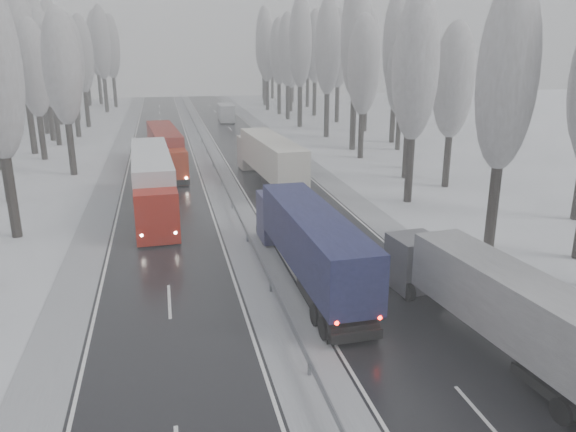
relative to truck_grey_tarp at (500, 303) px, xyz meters
name	(u,v)px	position (x,y,z in m)	size (l,w,h in m)	color
carriageway_right	(291,198)	(-2.96, 25.90, -2.21)	(7.50, 200.00, 0.03)	black
carriageway_left	(164,206)	(-13.46, 25.90, -2.21)	(7.50, 200.00, 0.03)	black
median_slush	(229,202)	(-8.21, 25.90, -2.21)	(3.00, 200.00, 0.04)	#ABADB3
shoulder_right	(347,195)	(1.99, 25.90, -2.21)	(2.40, 200.00, 0.04)	#ABADB3
shoulder_left	(100,210)	(-18.41, 25.90, -2.21)	(2.40, 200.00, 0.04)	#ABADB3
median_guardrail	(229,195)	(-8.21, 25.89, -1.63)	(0.12, 200.00, 0.76)	slate
tree_16	(507,77)	(6.83, 11.57, 8.44)	(3.60, 3.60, 16.53)	black
tree_18	(416,69)	(6.30, 22.93, 8.47)	(3.60, 3.60, 16.58)	black
tree_19	(454,82)	(11.81, 26.93, 7.19)	(3.60, 3.60, 14.57)	black
tree_20	(411,71)	(9.69, 31.07, 7.92)	(3.60, 3.60, 15.71)	black
tree_21	(416,50)	(11.91, 35.07, 9.77)	(3.60, 3.60, 18.62)	black
tree_22	(364,66)	(8.81, 41.50, 8.01)	(3.60, 3.60, 15.86)	black
tree_23	(401,77)	(15.10, 45.50, 6.54)	(3.60, 3.60, 13.55)	black
tree_24	(356,38)	(9.69, 46.92, 10.96)	(3.60, 3.60, 20.49)	black
tree_25	(397,44)	(16.60, 50.92, 10.29)	(3.60, 3.60, 19.44)	black
tree_26	(328,47)	(9.35, 57.17, 9.87)	(3.60, 3.60, 18.78)	black
tree_27	(367,53)	(16.51, 61.17, 9.13)	(3.60, 3.60, 17.62)	black
tree_28	(300,43)	(8.13, 67.85, 10.41)	(3.60, 3.60, 19.62)	black
tree_29	(338,50)	(15.50, 71.85, 9.44)	(3.60, 3.60, 18.11)	black
tree_30	(288,50)	(8.35, 77.60, 9.29)	(3.60, 3.60, 17.86)	black
tree_31	(315,47)	(14.27, 81.60, 9.74)	(3.60, 3.60, 18.58)	black
tree_32	(279,52)	(8.42, 85.11, 8.95)	(3.60, 3.60, 17.33)	black
tree_33	(291,62)	(11.56, 89.11, 7.03)	(3.60, 3.60, 14.33)	black
tree_34	(267,50)	(7.52, 92.22, 9.14)	(3.60, 3.60, 17.63)	black
tree_35	(308,48)	(16.73, 96.22, 9.54)	(3.60, 3.60, 18.25)	black
tree_36	(264,42)	(8.83, 102.06, 10.79)	(3.60, 3.60, 20.23)	black
tree_37	(292,54)	(15.81, 106.06, 8.34)	(3.60, 3.60, 16.37)	black
tree_38	(263,48)	(10.52, 112.63, 9.36)	(3.60, 3.60, 17.97)	black
tree_39	(272,53)	(13.34, 116.63, 8.22)	(3.60, 3.60, 16.19)	black
tree_62	(62,68)	(-22.15, 39.63, 8.13)	(3.60, 3.60, 16.04)	black
tree_64	(33,69)	(-26.47, 48.61, 7.73)	(3.60, 3.60, 15.42)	black
tree_65	(21,44)	(-28.26, 52.61, 10.32)	(3.60, 3.60, 19.48)	black
tree_66	(50,67)	(-26.37, 58.25, 7.61)	(3.60, 3.60, 15.23)	black
tree_67	(43,56)	(-27.75, 62.25, 8.80)	(3.60, 3.60, 17.09)	black
tree_68	(70,58)	(-24.79, 65.01, 8.52)	(3.60, 3.60, 16.65)	black
tree_69	(37,45)	(-29.63, 69.01, 10.23)	(3.60, 3.60, 19.35)	black
tree_70	(81,54)	(-24.53, 75.09, 8.80)	(3.60, 3.60, 17.09)	black
tree_71	(51,44)	(-29.30, 79.09, 10.40)	(3.60, 3.60, 19.61)	black
tree_72	(73,61)	(-27.14, 84.43, 7.53)	(3.60, 3.60, 15.11)	black
tree_73	(57,53)	(-30.03, 88.43, 8.88)	(3.60, 3.60, 17.22)	black
tree_74	(101,43)	(-23.28, 95.23, 10.45)	(3.60, 3.60, 19.68)	black
tree_75	(53,47)	(-32.41, 99.23, 9.76)	(3.60, 3.60, 18.60)	black
tree_76	(111,47)	(-22.26, 104.62, 9.72)	(3.60, 3.60, 18.55)	black
tree_77	(85,61)	(-27.87, 108.62, 7.03)	(3.60, 3.60, 14.32)	black
tree_78	(96,44)	(-25.77, 111.21, 10.36)	(3.60, 3.60, 19.55)	black
tree_79	(85,51)	(-28.54, 115.21, 8.78)	(3.60, 3.60, 17.07)	black
truck_grey_tarp	(500,303)	(0.00, 0.00, 0.00)	(3.92, 15.01, 3.82)	#535459
truck_blue_box	(308,238)	(-5.91, 9.10, 0.22)	(3.03, 16.40, 4.19)	#1C1C47
truck_cream_box	(269,156)	(-3.77, 31.64, 0.35)	(3.87, 17.35, 4.42)	#A39B90
box_truck_distant	(226,112)	(-2.51, 76.89, -0.75)	(2.63, 7.86, 2.91)	#AFB1B6
truck_red_white	(152,179)	(-14.22, 24.17, 0.44)	(3.50, 17.93, 4.57)	#A01308
truck_red_red	(165,147)	(-13.02, 39.84, 0.21)	(3.90, 16.45, 4.19)	#A42209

